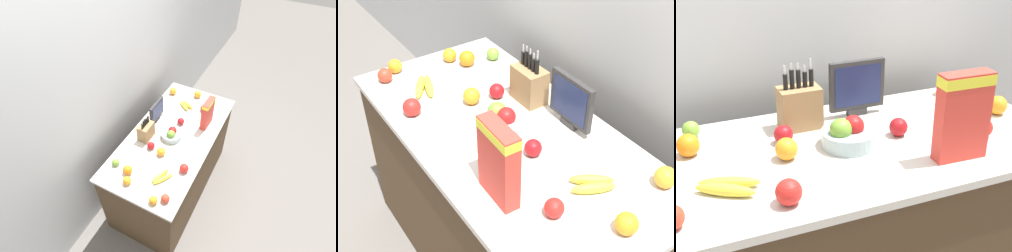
{
  "view_description": "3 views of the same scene",
  "coord_description": "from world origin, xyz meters",
  "views": [
    {
      "loc": [
        -1.57,
        -0.77,
        2.78
      ],
      "look_at": [
        0.0,
        0.05,
        0.99
      ],
      "focal_mm": 28.0,
      "sensor_mm": 36.0,
      "label": 1
    },
    {
      "loc": [
        1.28,
        -0.88,
        2.11
      ],
      "look_at": [
        0.04,
        -0.03,
        0.96
      ],
      "focal_mm": 50.0,
      "sensor_mm": 36.0,
      "label": 2
    },
    {
      "loc": [
        -0.63,
        -1.4,
        1.68
      ],
      "look_at": [
        -0.03,
        0.03,
        0.96
      ],
      "focal_mm": 50.0,
      "sensor_mm": 36.0,
      "label": 3
    }
  ],
  "objects": [
    {
      "name": "apple_rightmost",
      "position": [
        -0.55,
        0.29,
        0.92
      ],
      "size": [
        0.07,
        0.07,
        0.07
      ],
      "primitive_type": "sphere",
      "color": "#6B9E33",
      "rests_on": "counter"
    },
    {
      "name": "apple_middle",
      "position": [
        -0.24,
        0.11,
        0.93
      ],
      "size": [
        0.07,
        0.07,
        0.07
      ],
      "primitive_type": "sphere",
      "color": "#A31419",
      "rests_on": "counter"
    },
    {
      "name": "knife_block",
      "position": [
        -0.14,
        0.22,
        0.98
      ],
      "size": [
        0.16,
        0.11,
        0.28
      ],
      "color": "#937047",
      "rests_on": "counter"
    },
    {
      "name": "apple_rear",
      "position": [
        -0.66,
        -0.27,
        0.93
      ],
      "size": [
        0.07,
        0.07,
        0.07
      ],
      "primitive_type": "sphere",
      "color": "red",
      "rests_on": "counter"
    },
    {
      "name": "orange_front_right",
      "position": [
        -0.57,
        0.14,
        0.93
      ],
      "size": [
        0.08,
        0.08,
        0.08
      ],
      "primitive_type": "sphere",
      "color": "orange",
      "rests_on": "counter"
    },
    {
      "name": "apple_front",
      "position": [
        0.18,
        0.0,
        0.93
      ],
      "size": [
        0.07,
        0.07,
        0.07
      ],
      "primitive_type": "sphere",
      "color": "#A31419",
      "rests_on": "counter"
    },
    {
      "name": "ground_plane",
      "position": [
        0.0,
        0.0,
        0.0
      ],
      "size": [
        14.0,
        14.0,
        0.0
      ],
      "primitive_type": "plane",
      "color": "slate"
    },
    {
      "name": "orange_mid_right",
      "position": [
        0.59,
        0.29,
        0.93
      ],
      "size": [
        0.08,
        0.08,
        0.08
      ],
      "primitive_type": "sphere",
      "color": "orange",
      "rests_on": "counter"
    },
    {
      "name": "orange_near_bowl",
      "position": [
        -0.72,
        -0.19,
        0.93
      ],
      "size": [
        0.07,
        0.07,
        0.07
      ],
      "primitive_type": "sphere",
      "color": "orange",
      "rests_on": "counter"
    },
    {
      "name": "banana_bunch_left",
      "position": [
        -0.49,
        -0.14,
        0.91
      ],
      "size": [
        0.21,
        0.16,
        0.04
      ],
      "rotation": [
        0.0,
        0.0,
        5.8
      ],
      "color": "yellow",
      "rests_on": "counter"
    },
    {
      "name": "counter",
      "position": [
        0.0,
        0.0,
        0.45
      ],
      "size": [
        1.58,
        0.78,
        0.89
      ],
      "color": "#4C3823",
      "rests_on": "ground_plane"
    },
    {
      "name": "banana_bunch_right",
      "position": [
        0.45,
        0.07,
        0.91
      ],
      "size": [
        0.16,
        0.19,
        0.04
      ],
      "rotation": [
        0.0,
        0.0,
        4.12
      ],
      "color": "yellow",
      "rests_on": "counter"
    },
    {
      "name": "orange_front_center",
      "position": [
        -0.66,
        0.09,
        0.93
      ],
      "size": [
        0.07,
        0.07,
        0.07
      ],
      "primitive_type": "sphere",
      "color": "orange",
      "rests_on": "counter"
    },
    {
      "name": "apple_by_knife_block",
      "position": [
        0.47,
        -0.13,
        0.93
      ],
      "size": [
        0.07,
        0.07,
        0.07
      ],
      "primitive_type": "sphere",
      "color": "red",
      "rests_on": "counter"
    },
    {
      "name": "cereal_box",
      "position": [
        0.29,
        -0.23,
        1.06
      ],
      "size": [
        0.19,
        0.07,
        0.31
      ],
      "rotation": [
        0.0,
        0.0,
        -0.04
      ],
      "color": "red",
      "rests_on": "counter"
    },
    {
      "name": "orange_mid_left",
      "position": [
        -0.26,
        -0.01,
        0.93
      ],
      "size": [
        0.08,
        0.08,
        0.08
      ],
      "primitive_type": "sphere",
      "color": "orange",
      "rests_on": "counter"
    },
    {
      "name": "orange_by_cereal",
      "position": [
        0.66,
        0.02,
        0.93
      ],
      "size": [
        0.08,
        0.08,
        0.08
      ],
      "primitive_type": "sphere",
      "color": "orange",
      "rests_on": "counter"
    },
    {
      "name": "apple_leftmost",
      "position": [
        -0.33,
        -0.28,
        0.93
      ],
      "size": [
        0.08,
        0.08,
        0.08
      ],
      "primitive_type": "sphere",
      "color": "red",
      "rests_on": "counter"
    },
    {
      "name": "wall_back",
      "position": [
        0.0,
        0.6,
        1.3
      ],
      "size": [
        9.0,
        0.06,
        2.6
      ],
      "color": "silver",
      "rests_on": "ground_plane"
    },
    {
      "name": "small_monitor",
      "position": [
        0.12,
        0.24,
        1.02
      ],
      "size": [
        0.24,
        0.03,
        0.24
      ],
      "color": "#2D2D2D",
      "rests_on": "counter"
    },
    {
      "name": "fruit_bowl",
      "position": [
        -0.03,
        -0.0,
        0.93
      ],
      "size": [
        0.2,
        0.2,
        0.11
      ],
      "color": "#99B2B7",
      "rests_on": "counter"
    }
  ]
}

